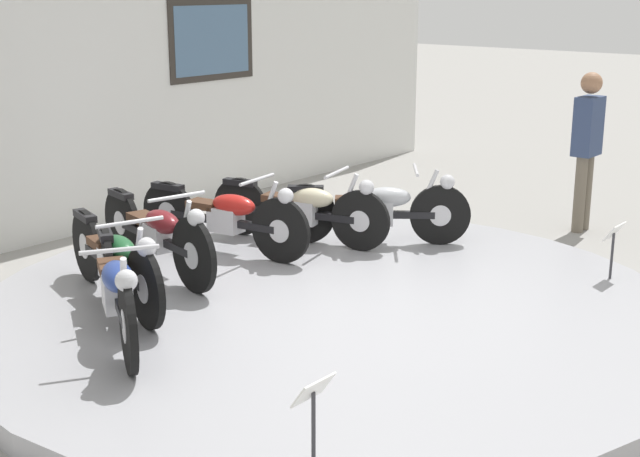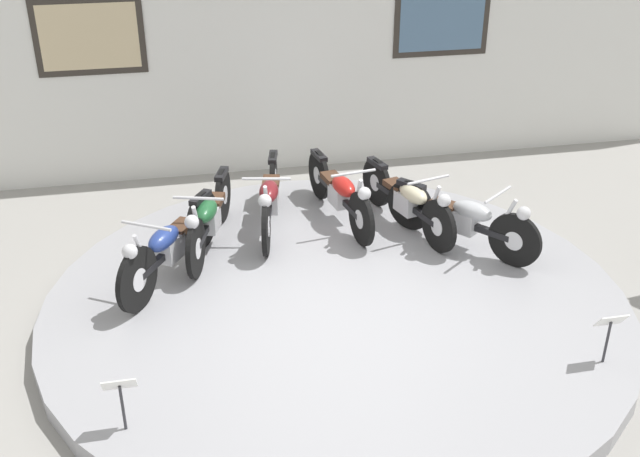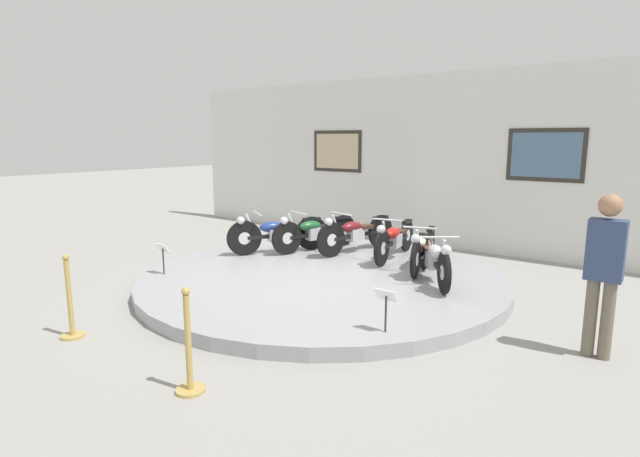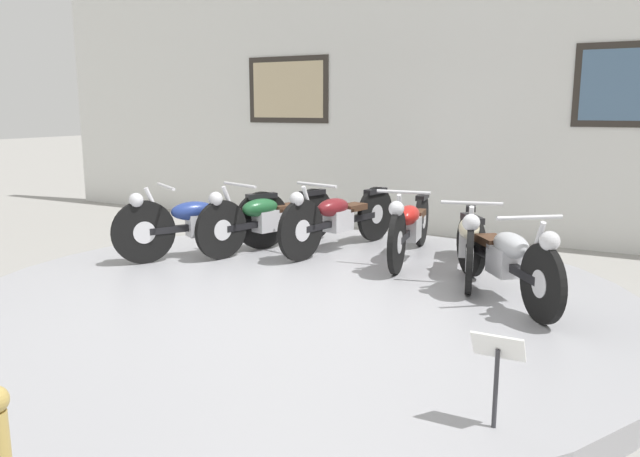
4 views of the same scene
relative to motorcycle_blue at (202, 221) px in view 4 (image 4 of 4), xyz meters
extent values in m
plane|color=gray|center=(1.61, -0.69, -0.58)|extent=(60.00, 60.00, 0.00)
cylinder|color=#99999E|center=(1.61, -0.69, -0.49)|extent=(5.88, 5.88, 0.18)
cube|color=silver|center=(1.61, 3.25, 1.28)|extent=(14.00, 0.20, 3.72)
cube|color=#2D2823|center=(-0.79, 3.14, 1.47)|extent=(1.40, 0.02, 1.00)
cube|color=#C6B289|center=(-0.79, 3.13, 1.47)|extent=(1.24, 0.02, 0.84)
cube|color=#2D2823|center=(4.01, 3.14, 1.47)|extent=(1.40, 0.02, 1.00)
cube|color=slate|center=(4.01, 3.13, 1.47)|extent=(1.24, 0.02, 0.84)
cylinder|color=black|center=(-0.33, -0.54, -0.06)|extent=(0.39, 0.59, 0.66)
cylinder|color=silver|center=(-0.33, -0.54, -0.06)|extent=(0.18, 0.23, 0.23)
cylinder|color=black|center=(0.37, 0.61, -0.06)|extent=(0.39, 0.59, 0.66)
cylinder|color=silver|center=(0.37, 0.61, -0.06)|extent=(0.18, 0.23, 0.23)
cube|color=black|center=(0.02, 0.03, -0.06)|extent=(0.71, 1.10, 0.07)
cube|color=silver|center=(0.00, 0.00, -0.04)|extent=(0.34, 0.38, 0.24)
ellipsoid|color=navy|center=(-0.05, -0.09, 0.12)|extent=(0.44, 0.52, 0.20)
cube|color=#472D1E|center=(0.14, 0.22, 0.08)|extent=(0.34, 0.38, 0.07)
cube|color=black|center=(0.37, 0.61, 0.22)|extent=(0.27, 0.36, 0.06)
cylinder|color=silver|center=(-0.25, -0.41, 0.14)|extent=(0.17, 0.24, 0.54)
cylinder|color=silver|center=(-0.20, -0.32, 0.40)|extent=(0.48, 0.31, 0.03)
sphere|color=silver|center=(-0.36, -0.59, 0.28)|extent=(0.15, 0.15, 0.15)
cylinder|color=black|center=(0.26, -0.01, -0.08)|extent=(0.24, 0.62, 0.64)
cylinder|color=silver|center=(0.26, -0.01, -0.08)|extent=(0.13, 0.23, 0.22)
cylinder|color=black|center=(0.67, 1.28, -0.08)|extent=(0.24, 0.62, 0.64)
cylinder|color=silver|center=(0.67, 1.28, -0.08)|extent=(0.13, 0.23, 0.22)
cube|color=black|center=(0.46, 0.64, -0.08)|extent=(0.44, 1.21, 0.07)
cube|color=silver|center=(0.45, 0.60, -0.06)|extent=(0.29, 0.37, 0.24)
ellipsoid|color=#1E562D|center=(0.42, 0.50, 0.10)|extent=(0.35, 0.52, 0.20)
cube|color=#472D1E|center=(0.53, 0.85, 0.06)|extent=(0.29, 0.37, 0.07)
cube|color=black|center=(0.67, 1.28, 0.19)|extent=(0.20, 0.37, 0.06)
cylinder|color=silver|center=(0.31, 0.13, 0.12)|extent=(0.12, 0.25, 0.54)
cylinder|color=silver|center=(0.34, 0.24, 0.38)|extent=(0.52, 0.19, 0.03)
sphere|color=silver|center=(0.24, -0.06, 0.26)|extent=(0.15, 0.15, 0.15)
cylinder|color=black|center=(1.05, 0.32, -0.07)|extent=(0.19, 0.66, 0.66)
cylinder|color=silver|center=(1.05, 0.32, -0.07)|extent=(0.11, 0.24, 0.23)
cylinder|color=black|center=(1.34, 1.64, -0.07)|extent=(0.19, 0.66, 0.66)
cylinder|color=silver|center=(1.34, 1.64, -0.07)|extent=(0.11, 0.24, 0.23)
cube|color=black|center=(1.19, 0.98, -0.07)|extent=(0.33, 1.23, 0.07)
cube|color=silver|center=(1.19, 0.94, -0.05)|extent=(0.26, 0.36, 0.24)
ellipsoid|color=maroon|center=(1.16, 0.84, 0.11)|extent=(0.32, 0.52, 0.20)
cube|color=#472D1E|center=(1.24, 1.20, 0.07)|extent=(0.26, 0.36, 0.07)
cube|color=black|center=(1.34, 1.64, 0.21)|extent=(0.17, 0.37, 0.06)
cylinder|color=silver|center=(1.08, 0.47, 0.13)|extent=(0.10, 0.25, 0.54)
cylinder|color=silver|center=(1.11, 0.57, 0.39)|extent=(0.53, 0.15, 0.03)
sphere|color=silver|center=(1.04, 0.26, 0.27)|extent=(0.15, 0.15, 0.15)
cylinder|color=black|center=(2.13, 0.31, -0.08)|extent=(0.15, 0.63, 0.63)
cylinder|color=silver|center=(2.13, 0.31, -0.08)|extent=(0.10, 0.23, 0.22)
cylinder|color=black|center=(1.93, 1.65, -0.08)|extent=(0.15, 0.63, 0.63)
cylinder|color=silver|center=(1.93, 1.65, -0.08)|extent=(0.10, 0.23, 0.22)
cube|color=black|center=(2.03, 0.98, -0.08)|extent=(0.26, 1.24, 0.07)
cube|color=silver|center=(2.04, 0.94, -0.06)|extent=(0.25, 0.35, 0.24)
ellipsoid|color=red|center=(2.05, 0.84, 0.10)|extent=(0.29, 0.51, 0.20)
cube|color=#472D1E|center=(2.00, 1.20, 0.06)|extent=(0.25, 0.35, 0.07)
cube|color=black|center=(1.93, 1.65, 0.19)|extent=(0.15, 0.37, 0.06)
cylinder|color=silver|center=(2.11, 0.46, 0.12)|extent=(0.08, 0.25, 0.54)
cylinder|color=silver|center=(2.09, 0.57, 0.38)|extent=(0.54, 0.11, 0.03)
sphere|color=silver|center=(2.14, 0.25, 0.26)|extent=(0.15, 0.15, 0.15)
cylinder|color=black|center=(2.93, -0.02, -0.09)|extent=(0.21, 0.60, 0.61)
cylinder|color=silver|center=(2.93, -0.02, -0.09)|extent=(0.12, 0.22, 0.21)
cylinder|color=black|center=(2.59, 1.29, -0.09)|extent=(0.21, 0.60, 0.61)
cylinder|color=silver|center=(2.59, 1.29, -0.09)|extent=(0.12, 0.22, 0.21)
cube|color=black|center=(2.76, 0.64, -0.09)|extent=(0.38, 1.22, 0.07)
cube|color=silver|center=(2.77, 0.60, -0.07)|extent=(0.27, 0.36, 0.24)
ellipsoid|color=beige|center=(2.80, 0.50, 0.09)|extent=(0.34, 0.52, 0.20)
cube|color=#472D1E|center=(2.70, 0.85, 0.05)|extent=(0.27, 0.36, 0.07)
cube|color=black|center=(2.59, 1.29, 0.17)|extent=(0.19, 0.37, 0.06)
cylinder|color=silver|center=(2.89, 0.13, 0.11)|extent=(0.11, 0.25, 0.54)
cylinder|color=silver|center=(2.87, 0.23, 0.37)|extent=(0.53, 0.17, 0.03)
sphere|color=silver|center=(2.95, -0.07, 0.25)|extent=(0.15, 0.15, 0.15)
cylinder|color=black|center=(3.61, -0.50, -0.09)|extent=(0.41, 0.52, 0.61)
cylinder|color=silver|center=(3.61, -0.50, -0.09)|extent=(0.18, 0.21, 0.21)
cylinder|color=black|center=(2.79, 0.57, -0.09)|extent=(0.41, 0.52, 0.61)
cylinder|color=silver|center=(2.79, 0.57, -0.09)|extent=(0.18, 0.21, 0.21)
cube|color=black|center=(3.20, 0.03, -0.09)|extent=(0.81, 1.03, 0.07)
cube|color=silver|center=(3.23, 0.00, -0.07)|extent=(0.35, 0.38, 0.24)
ellipsoid|color=#B2B5BA|center=(3.29, -0.08, 0.09)|extent=(0.47, 0.51, 0.20)
cube|color=#472D1E|center=(3.07, 0.21, 0.05)|extent=(0.35, 0.38, 0.07)
cube|color=black|center=(2.79, 0.57, 0.17)|extent=(0.30, 0.35, 0.06)
cylinder|color=silver|center=(3.52, -0.38, 0.11)|extent=(0.19, 0.23, 0.54)
cylinder|color=silver|center=(3.46, -0.30, 0.37)|extent=(0.45, 0.35, 0.03)
sphere|color=silver|center=(3.65, -0.55, 0.25)|extent=(0.15, 0.15, 0.15)
cylinder|color=#333338|center=(3.67, -2.26, -0.18)|extent=(0.02, 0.02, 0.42)
cube|color=white|center=(3.67, -2.26, 0.04)|extent=(0.26, 0.11, 0.15)
camera|label=1|loc=(-3.79, -5.09, 2.15)|focal=50.00mm
camera|label=2|loc=(0.11, -6.97, 3.68)|focal=42.00mm
camera|label=3|loc=(6.30, -7.02, 1.78)|focal=28.00mm
camera|label=4|loc=(4.27, -5.26, 1.21)|focal=35.00mm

